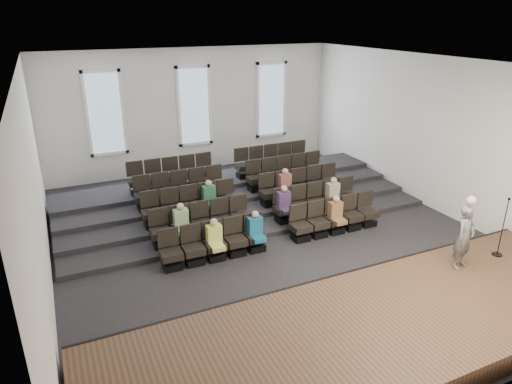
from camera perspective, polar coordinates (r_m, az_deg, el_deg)
ground at (r=13.71m, az=1.67°, el=-5.55°), size 14.00×14.00×0.00m
ceiling at (r=12.28m, az=1.92°, el=15.78°), size 12.00×14.00×0.02m
wall_back at (r=19.12m, az=-7.76°, el=10.04°), size 12.00×0.04×5.00m
wall_front at (r=7.68m, az=26.16°, el=-9.96°), size 12.00×0.04×5.00m
wall_left at (r=11.55m, az=-26.04°, el=0.40°), size 0.04×14.00×5.00m
wall_right at (r=16.28m, az=21.26°, el=6.78°), size 0.04×14.00×5.00m
stage at (r=9.97m, az=15.33°, el=-16.22°), size 11.80×3.60×0.50m
stage_lip at (r=11.10m, az=9.47°, el=-11.42°), size 11.80×0.06×0.52m
risers at (r=16.27m, az=-3.28°, el=-0.32°), size 11.80×4.80×0.60m
seating_rows at (r=14.69m, az=-0.97°, el=-0.70°), size 6.80×4.70×1.67m
windows at (r=19.02m, az=-7.73°, el=10.59°), size 8.44×0.10×3.24m
audience at (r=13.62m, az=1.10°, el=-1.95°), size 5.45×2.64×1.10m
speaker at (r=11.88m, az=24.62°, el=-5.16°), size 0.65×0.50×1.59m
mic_stand at (r=13.00m, az=28.25°, el=-5.12°), size 0.26×0.26×1.57m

